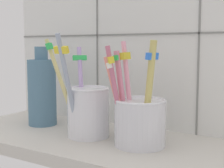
{
  "coord_description": "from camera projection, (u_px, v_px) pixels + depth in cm",
  "views": [
    {
      "loc": [
        29.04,
        -46.26,
        17.72
      ],
      "look_at": [
        0.0,
        -0.27,
        11.57
      ],
      "focal_mm": 53.77,
      "sensor_mm": 36.0,
      "label": 1
    }
  ],
  "objects": [
    {
      "name": "tile_wall_back",
      "position": [
        146.0,
        21.0,
        0.64
      ],
      "size": [
        64.0,
        2.2,
        45.0
      ],
      "color": "silver",
      "rests_on": "ground"
    },
    {
      "name": "counter_slab",
      "position": [
        113.0,
        146.0,
        0.56
      ],
      "size": [
        64.0,
        22.0,
        2.0
      ],
      "primitive_type": "cube",
      "color": "#BCB7AD",
      "rests_on": "ground"
    },
    {
      "name": "toothbrush_cup_left",
      "position": [
        86.0,
        110.0,
        0.58
      ],
      "size": [
        10.2,
        10.77,
        17.79
      ],
      "color": "silver",
      "rests_on": "counter_slab"
    },
    {
      "name": "ceramic_vase",
      "position": [
        42.0,
        91.0,
        0.67
      ],
      "size": [
        5.59,
        5.59,
        15.63
      ],
      "color": "slate",
      "rests_on": "counter_slab"
    },
    {
      "name": "toothbrush_cup_right",
      "position": [
        138.0,
        119.0,
        0.53
      ],
      "size": [
        9.1,
        8.47,
        16.65
      ],
      "color": "silver",
      "rests_on": "counter_slab"
    }
  ]
}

